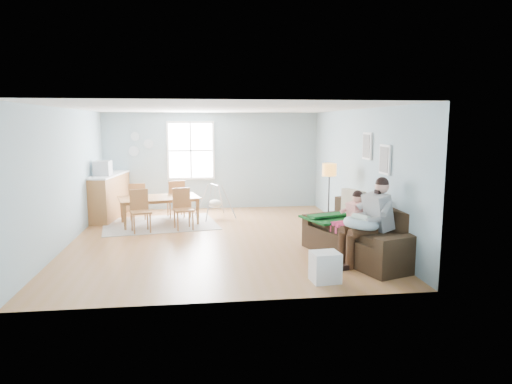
{
  "coord_description": "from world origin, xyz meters",
  "views": [
    {
      "loc": [
        -0.38,
        -9.4,
        2.4
      ],
      "look_at": [
        0.78,
        -0.18,
        1.0
      ],
      "focal_mm": 32.0,
      "sensor_mm": 36.0,
      "label": 1
    }
  ],
  "objects": [
    {
      "name": "storage_cube",
      "position": [
        1.49,
        -2.88,
        0.23
      ],
      "size": [
        0.45,
        0.41,
        0.46
      ],
      "color": "silver",
      "rests_on": "room"
    },
    {
      "name": "baby_swing",
      "position": [
        0.01,
        2.13,
        0.39
      ],
      "size": [
        1.07,
        1.08,
        0.86
      ],
      "color": "#ABABB0",
      "rests_on": "room"
    },
    {
      "name": "window",
      "position": [
        -0.6,
        3.46,
        1.65
      ],
      "size": [
        1.32,
        0.08,
        1.62
      ],
      "color": "white",
      "rests_on": "room"
    },
    {
      "name": "counter",
      "position": [
        -2.7,
        2.5,
        0.57
      ],
      "size": [
        0.85,
        2.09,
        1.13
      ],
      "color": "brown",
      "rests_on": "room"
    },
    {
      "name": "toddler",
      "position": [
        2.36,
        -1.55,
        0.8
      ],
      "size": [
        0.65,
        0.43,
        0.97
      ],
      "color": "white",
      "rests_on": "sofa"
    },
    {
      "name": "nursing_pillow",
      "position": [
        2.32,
        -2.15,
        0.72
      ],
      "size": [
        0.75,
        0.74,
        0.24
      ],
      "primitive_type": "torus",
      "rotation": [
        0.0,
        0.14,
        0.28
      ],
      "color": "silver",
      "rests_on": "father"
    },
    {
      "name": "sofa",
      "position": [
        2.51,
        -1.73,
        0.33
      ],
      "size": [
        1.69,
        2.51,
        0.93
      ],
      "color": "black",
      "rests_on": "room"
    },
    {
      "name": "father",
      "position": [
        2.48,
        -2.09,
        0.8
      ],
      "size": [
        1.11,
        0.69,
        1.5
      ],
      "color": "gray",
      "rests_on": "sofa"
    },
    {
      "name": "infant",
      "position": [
        2.3,
        -2.11,
        0.81
      ],
      "size": [
        0.28,
        0.41,
        0.15
      ],
      "color": "silver",
      "rests_on": "nursing_pillow"
    },
    {
      "name": "floor_lamp",
      "position": [
        2.47,
        0.32,
        1.26
      ],
      "size": [
        0.31,
        0.31,
        1.52
      ],
      "color": "black",
      "rests_on": "room"
    },
    {
      "name": "monitor",
      "position": [
        -2.73,
        2.12,
        1.32
      ],
      "size": [
        0.41,
        0.39,
        0.36
      ],
      "color": "#ABABB0",
      "rests_on": "counter"
    },
    {
      "name": "chair_nw",
      "position": [
        -1.92,
        2.11,
        0.53
      ],
      "size": [
        0.45,
        0.45,
        0.94
      ],
      "color": "#966333",
      "rests_on": "rug"
    },
    {
      "name": "room",
      "position": [
        0.0,
        0.0,
        2.42
      ],
      "size": [
        8.4,
        9.4,
        3.9
      ],
      "color": "#A46C3A"
    },
    {
      "name": "wall_plates",
      "position": [
        -2.0,
        3.47,
        1.83
      ],
      "size": [
        0.67,
        0.02,
        0.66
      ],
      "color": "#A9BFCB",
      "rests_on": "room"
    },
    {
      "name": "chair_sw",
      "position": [
        -1.7,
        0.83,
        0.54
      ],
      "size": [
        0.53,
        0.53,
        0.95
      ],
      "color": "#966333",
      "rests_on": "rug"
    },
    {
      "name": "pictures",
      "position": [
        2.97,
        -1.05,
        1.85
      ],
      "size": [
        0.05,
        1.34,
        0.74
      ],
      "color": "white",
      "rests_on": "room"
    },
    {
      "name": "green_throw",
      "position": [
        2.18,
        -1.03,
        0.59
      ],
      "size": [
        1.28,
        1.18,
        0.04
      ],
      "primitive_type": "cube",
      "rotation": [
        0.0,
        0.0,
        0.32
      ],
      "color": "#124F20",
      "rests_on": "sofa"
    },
    {
      "name": "dining_table",
      "position": [
        -1.34,
        1.55,
        0.33
      ],
      "size": [
        2.05,
        1.44,
        0.65
      ],
      "primitive_type": "imported",
      "rotation": [
        0.0,
        0.0,
        0.23
      ],
      "color": "brown",
      "rests_on": "rug"
    },
    {
      "name": "rug",
      "position": [
        -1.34,
        1.55,
        0.01
      ],
      "size": [
        2.91,
        2.4,
        0.01
      ],
      "primitive_type": "cube",
      "rotation": [
        0.0,
        0.0,
        0.17
      ],
      "color": "#A19A93",
      "rests_on": "room"
    },
    {
      "name": "chair_se",
      "position": [
        -0.77,
        0.98,
        0.53
      ],
      "size": [
        0.52,
        0.52,
        0.94
      ],
      "color": "#966333",
      "rests_on": "rug"
    },
    {
      "name": "chair_ne",
      "position": [
        -0.97,
        2.26,
        0.55
      ],
      "size": [
        0.53,
        0.53,
        0.97
      ],
      "color": "#966333",
      "rests_on": "rug"
    },
    {
      "name": "beige_pillow",
      "position": [
        2.54,
        -1.08,
        0.86
      ],
      "size": [
        0.32,
        0.59,
        0.57
      ],
      "primitive_type": "cube",
      "rotation": [
        0.0,
        0.0,
        0.3
      ],
      "color": "#B7A68C",
      "rests_on": "sofa"
    }
  ]
}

